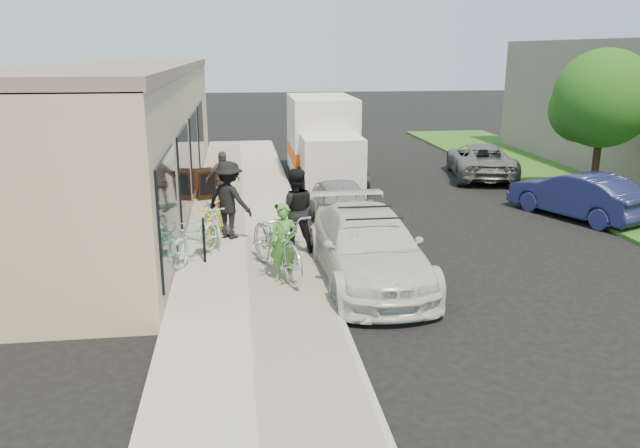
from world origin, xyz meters
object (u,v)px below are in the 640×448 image
cruiser_bike_c (214,224)px  bystander_a (229,200)px  cruiser_bike_b (196,237)px  bystander_b (223,180)px  sedan_white (368,247)px  far_car_gray (481,160)px  man_standing (295,210)px  tandem_bike (277,242)px  sedan_silver (342,205)px  moving_truck (323,143)px  woman_rider (284,243)px  bike_rack (204,236)px  cruiser_bike_a (212,223)px  sandwich_board (206,184)px  far_car_blue (577,195)px  median_tree (602,102)px

cruiser_bike_c → bystander_a: bystander_a is taller
cruiser_bike_b → bystander_b: 4.55m
sedan_white → bystander_a: size_ratio=2.62×
far_car_gray → man_standing: bearing=59.8°
sedan_white → cruiser_bike_b: (-3.55, 1.36, -0.05)m
tandem_bike → man_standing: size_ratio=1.33×
sedan_white → bystander_b: bearing=116.2°
sedan_silver → moving_truck: (0.38, 6.55, 0.69)m
woman_rider → bike_rack: bearing=153.8°
woman_rider → cruiser_bike_a: size_ratio=0.96×
sandwich_board → far_car_blue: bearing=-37.0°
sandwich_board → man_standing: bearing=-88.7°
cruiser_bike_a → cruiser_bike_b: bearing=-119.3°
far_car_blue → median_tree: (1.60, 1.94, 2.41)m
bike_rack → cruiser_bike_a: bearing=82.4°
man_standing → moving_truck: bearing=-99.4°
sedan_silver → far_car_blue: 6.76m
sandwich_board → far_car_gray: far_car_gray is taller
bystander_a → far_car_gray: bearing=-105.8°
bike_rack → woman_rider: size_ratio=0.55×
sedan_white → moving_truck: 10.59m
sandwich_board → man_standing: size_ratio=0.49×
moving_truck → cruiser_bike_b: bearing=-113.1°
bike_rack → moving_truck: 9.95m
sandwich_board → median_tree: size_ratio=0.21×
sandwich_board → cruiser_bike_a: bearing=-106.8°
woman_rider → bystander_b: bystander_b is taller
moving_truck → bystander_b: moving_truck is taller
sedan_silver → bystander_a: bearing=-159.6°
bike_rack → far_car_blue: bearing=14.8°
cruiser_bike_a → cruiser_bike_c: 0.11m
far_car_blue → cruiser_bike_a: 10.27m
bystander_a → bystander_b: bystander_a is taller
moving_truck → tandem_bike: bearing=-102.2°
far_car_blue → cruiser_bike_b: (-10.45, -2.79, 0.01)m
moving_truck → tandem_bike: 10.59m
bystander_b → bystander_a: bearing=-99.2°
sedan_silver → bystander_a: 3.18m
sedan_white → cruiser_bike_c: 4.00m
sedan_silver → bystander_b: 3.70m
bike_rack → bystander_b: size_ratio=0.51×
far_car_gray → bystander_b: size_ratio=2.74×
sedan_white → far_car_gray: sedan_white is taller
median_tree → cruiser_bike_b: 13.16m
sedan_white → cruiser_bike_c: bearing=141.8°
sedan_white → sandwich_board: bearing=115.6°
sandwich_board → man_standing: (2.25, -5.45, 0.48)m
sandwich_board → man_standing: 5.92m
woman_rider → cruiser_bike_a: bearing=137.7°
bike_rack → bystander_b: bearing=85.6°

